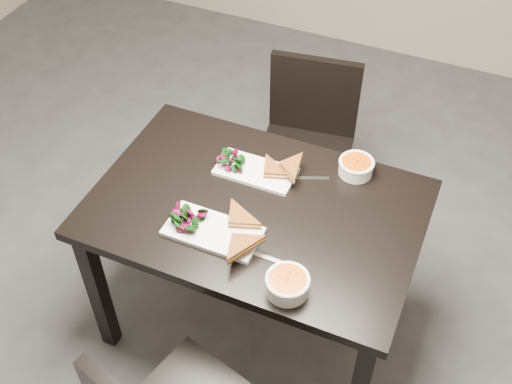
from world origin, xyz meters
TOP-DOWN VIEW (x-y plane):
  - ground at (0.00, 0.00)m, footprint 5.00×5.00m
  - table at (0.27, 0.13)m, footprint 1.20×0.80m
  - chair_far at (0.22, 0.86)m, footprint 0.47×0.47m
  - plate_near at (0.18, -0.06)m, footprint 0.34×0.17m
  - sandwich_near at (0.25, -0.04)m, footprint 0.20×0.17m
  - salad_near at (0.08, -0.06)m, footprint 0.10×0.09m
  - soup_bowl_near at (0.51, -0.18)m, footprint 0.15×0.15m
  - cutlery_near at (0.42, -0.08)m, footprint 0.18×0.02m
  - plate_far at (0.20, 0.28)m, footprint 0.30×0.15m
  - sandwich_far at (0.26, 0.27)m, footprint 0.18×0.16m
  - salad_far at (0.10, 0.28)m, footprint 0.10×0.09m
  - soup_bowl_far at (0.55, 0.44)m, footprint 0.14×0.14m
  - cutlery_far at (0.38, 0.33)m, footprint 0.17×0.08m

SIDE VIEW (x-z plane):
  - ground at x=0.00m, z-range 0.00..0.00m
  - chair_far at x=0.22m, z-range 0.06..0.91m
  - table at x=0.27m, z-range 0.28..1.03m
  - cutlery_near at x=0.42m, z-range 0.75..0.75m
  - cutlery_far at x=0.38m, z-range 0.75..0.75m
  - plate_far at x=0.20m, z-range 0.75..0.77m
  - plate_near at x=0.18m, z-range 0.75..0.77m
  - soup_bowl_far at x=0.55m, z-range 0.75..0.82m
  - salad_far at x=0.10m, z-range 0.77..0.81m
  - soup_bowl_near at x=0.51m, z-range 0.75..0.82m
  - salad_near at x=0.08m, z-range 0.77..0.81m
  - sandwich_far at x=0.26m, z-range 0.77..0.81m
  - sandwich_near at x=0.25m, z-range 0.77..0.82m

